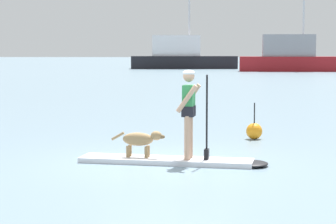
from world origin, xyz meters
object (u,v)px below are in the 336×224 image
object	(u,v)px
moored_boat_far_port	(294,58)
marker_buoy	(254,131)
paddleboard	(178,161)
person_paddler	(189,108)
dog	(141,140)
moored_boat_center	(181,56)

from	to	relation	value
moored_boat_far_port	marker_buoy	distance (m)	53.27
paddleboard	person_paddler	world-z (taller)	person_paddler
person_paddler	moored_boat_far_port	size ratio (longest dim) A/B	0.14
moored_boat_far_port	marker_buoy	size ratio (longest dim) A/B	13.31
dog	moored_boat_far_port	bearing A→B (deg)	78.29
moored_boat_center	moored_boat_far_port	world-z (taller)	moored_boat_center
dog	marker_buoy	size ratio (longest dim) A/B	1.19
moored_boat_center	marker_buoy	xyz separation A→B (m)	(2.85, -61.89, -1.27)
moored_boat_far_port	paddleboard	bearing A→B (deg)	-100.97
moored_boat_center	moored_boat_far_port	bearing A→B (deg)	-38.32
moored_boat_far_port	moored_boat_center	bearing A→B (deg)	141.68
person_paddler	dog	world-z (taller)	person_paddler
person_paddler	moored_boat_center	size ratio (longest dim) A/B	0.13
dog	marker_buoy	xyz separation A→B (m)	(2.53, 3.42, -0.24)
moored_boat_far_port	marker_buoy	xyz separation A→B (m)	(-9.06, -52.48, -1.22)
paddleboard	dog	bearing A→B (deg)	170.34
dog	moored_boat_far_port	xyz separation A→B (m)	(11.58, 55.90, 0.98)
paddleboard	dog	xyz separation A→B (m)	(-0.73, 0.12, 0.39)
dog	moored_boat_center	world-z (taller)	moored_boat_center
person_paddler	marker_buoy	bearing A→B (deg)	66.25
person_paddler	moored_boat_far_port	bearing A→B (deg)	79.26
person_paddler	dog	bearing A→B (deg)	170.34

